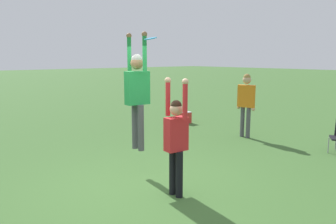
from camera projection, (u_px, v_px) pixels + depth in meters
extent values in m
plane|color=#3D662D|center=(143.00, 187.00, 5.83)|extent=(120.00, 120.00, 0.00)
cylinder|color=#4C4C51|center=(135.00, 126.00, 6.49)|extent=(0.12, 0.12, 0.90)
cylinder|color=#4C4C51|center=(141.00, 128.00, 6.33)|extent=(0.12, 0.12, 0.90)
cube|color=green|center=(137.00, 88.00, 6.29)|extent=(0.25, 0.48, 0.64)
sphere|color=#9E704C|center=(137.00, 63.00, 6.21)|extent=(0.24, 0.24, 0.24)
sphere|color=#B7B2AD|center=(137.00, 60.00, 6.20)|extent=(0.21, 0.21, 0.21)
cylinder|color=green|center=(129.00, 53.00, 6.37)|extent=(0.08, 0.08, 0.68)
sphere|color=#9E704C|center=(129.00, 36.00, 6.31)|extent=(0.10, 0.10, 0.10)
cylinder|color=green|center=(145.00, 53.00, 5.99)|extent=(0.08, 0.08, 0.68)
sphere|color=#9E704C|center=(144.00, 34.00, 5.93)|extent=(0.10, 0.10, 0.10)
cylinder|color=black|center=(173.00, 172.00, 5.50)|extent=(0.12, 0.12, 0.78)
cylinder|color=black|center=(179.00, 174.00, 5.38)|extent=(0.12, 0.12, 0.78)
cube|color=red|center=(176.00, 134.00, 5.33)|extent=(0.24, 0.39, 0.55)
sphere|color=tan|center=(176.00, 109.00, 5.26)|extent=(0.21, 0.21, 0.21)
sphere|color=black|center=(176.00, 106.00, 5.25)|extent=(0.18, 0.18, 0.18)
cylinder|color=red|center=(168.00, 98.00, 5.39)|extent=(0.08, 0.08, 0.59)
sphere|color=tan|center=(168.00, 80.00, 5.34)|extent=(0.10, 0.10, 0.10)
cylinder|color=red|center=(185.00, 101.00, 5.08)|extent=(0.08, 0.08, 0.59)
sphere|color=tan|center=(185.00, 82.00, 5.03)|extent=(0.10, 0.10, 0.10)
cylinder|color=#2D9EDB|center=(150.00, 39.00, 5.65)|extent=(0.23, 0.22, 0.06)
cylinder|color=gray|center=(328.00, 145.00, 7.92)|extent=(0.02, 0.02, 0.38)
cylinder|color=gray|center=(336.00, 142.00, 8.17)|extent=(0.02, 0.02, 0.38)
cylinder|color=#4C4C51|center=(242.00, 122.00, 9.54)|extent=(0.12, 0.12, 0.89)
cylinder|color=#4C4C51|center=(248.00, 123.00, 9.38)|extent=(0.12, 0.12, 0.89)
cube|color=orange|center=(246.00, 96.00, 9.34)|extent=(0.50, 0.31, 0.63)
sphere|color=tan|center=(247.00, 80.00, 9.26)|extent=(0.24, 0.24, 0.24)
sphere|color=olive|center=(247.00, 77.00, 9.25)|extent=(0.20, 0.20, 0.20)
cylinder|color=orange|center=(239.00, 96.00, 9.53)|extent=(0.08, 0.08, 0.67)
sphere|color=tan|center=(239.00, 107.00, 9.59)|extent=(0.10, 0.10, 0.10)
cylinder|color=orange|center=(254.00, 98.00, 9.15)|extent=(0.08, 0.08, 0.67)
sphere|color=tan|center=(253.00, 109.00, 9.20)|extent=(0.10, 0.10, 0.10)
cube|color=red|center=(184.00, 117.00, 11.65)|extent=(0.49, 0.33, 0.38)
cube|color=silver|center=(184.00, 112.00, 11.62)|extent=(0.50, 0.34, 0.02)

